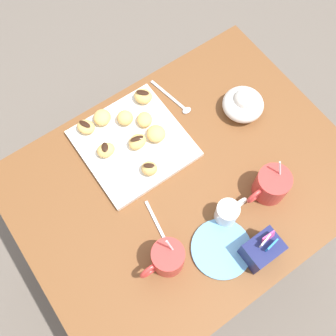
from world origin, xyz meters
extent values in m
plane|color=#665B51|center=(0.00, 0.00, 0.00)|extent=(8.00, 8.00, 0.00)
cube|color=brown|center=(0.00, 0.00, 0.68)|extent=(0.93, 0.71, 0.04)
cube|color=brown|center=(-0.40, -0.29, 0.33)|extent=(0.07, 0.07, 0.67)
cube|color=brown|center=(0.40, -0.29, 0.33)|extent=(0.07, 0.07, 0.67)
cube|color=brown|center=(-0.40, 0.29, 0.33)|extent=(0.07, 0.07, 0.67)
cube|color=silver|center=(0.06, -0.18, 0.71)|extent=(0.29, 0.29, 0.02)
cylinder|color=red|center=(-0.17, 0.15, 0.75)|extent=(0.09, 0.09, 0.09)
torus|color=red|center=(-0.11, 0.15, 0.75)|extent=(0.06, 0.01, 0.06)
cylinder|color=#331E11|center=(-0.17, 0.15, 0.78)|extent=(0.08, 0.08, 0.01)
cylinder|color=silver|center=(-0.19, 0.15, 0.78)|extent=(0.01, 0.04, 0.11)
cylinder|color=red|center=(0.17, 0.15, 0.75)|extent=(0.08, 0.08, 0.10)
torus|color=red|center=(0.22, 0.15, 0.76)|extent=(0.06, 0.01, 0.06)
cylinder|color=#331E11|center=(0.17, 0.15, 0.79)|extent=(0.07, 0.07, 0.01)
cylinder|color=silver|center=(0.15, 0.15, 0.79)|extent=(0.02, 0.04, 0.13)
cylinder|color=silver|center=(-0.02, 0.14, 0.74)|extent=(0.06, 0.06, 0.07)
cone|color=silver|center=(0.00, 0.14, 0.76)|extent=(0.02, 0.02, 0.02)
torus|color=silver|center=(-0.06, 0.14, 0.74)|extent=(0.05, 0.01, 0.05)
cylinder|color=white|center=(-0.02, 0.14, 0.77)|extent=(0.05, 0.05, 0.01)
cube|color=#191E51|center=(-0.03, 0.27, 0.74)|extent=(0.09, 0.07, 0.08)
cube|color=#2D84D1|center=(-0.05, 0.28, 0.79)|extent=(0.04, 0.01, 0.03)
cube|color=white|center=(-0.04, 0.26, 0.79)|extent=(0.04, 0.01, 0.03)
cube|color=#EA4C93|center=(-0.05, 0.26, 0.79)|extent=(0.04, 0.01, 0.03)
ellipsoid|color=silver|center=(-0.27, -0.09, 0.74)|extent=(0.12, 0.12, 0.07)
sphere|color=silver|center=(-0.27, -0.09, 0.76)|extent=(0.07, 0.07, 0.07)
ellipsoid|color=green|center=(-0.26, -0.09, 0.78)|extent=(0.03, 0.02, 0.01)
cylinder|color=#66A8DB|center=(0.04, 0.21, 0.71)|extent=(0.16, 0.16, 0.01)
cube|color=silver|center=(0.14, 0.06, 0.71)|extent=(0.03, 0.15, 0.00)
ellipsoid|color=silver|center=(0.15, 0.14, 0.71)|extent=(0.03, 0.02, 0.01)
cube|color=silver|center=(-0.12, -0.25, 0.71)|extent=(0.04, 0.15, 0.00)
ellipsoid|color=silver|center=(-0.13, -0.18, 0.71)|extent=(0.03, 0.02, 0.01)
ellipsoid|color=#E5B260|center=(-0.01, -0.21, 0.73)|extent=(0.06, 0.07, 0.03)
ellipsoid|color=#E5B260|center=(0.14, -0.29, 0.73)|extent=(0.07, 0.07, 0.03)
ellipsoid|color=black|center=(0.14, -0.29, 0.75)|extent=(0.03, 0.04, 0.00)
ellipsoid|color=#E5B260|center=(-0.05, -0.28, 0.74)|extent=(0.07, 0.07, 0.04)
ellipsoid|color=black|center=(-0.05, -0.28, 0.76)|extent=(0.04, 0.04, 0.00)
ellipsoid|color=#E5B260|center=(0.07, -0.08, 0.74)|extent=(0.06, 0.06, 0.04)
ellipsoid|color=black|center=(0.07, -0.08, 0.76)|extent=(0.03, 0.03, 0.00)
ellipsoid|color=#E5B260|center=(0.14, -0.19, 0.74)|extent=(0.06, 0.05, 0.03)
ellipsoid|color=black|center=(0.14, -0.19, 0.75)|extent=(0.03, 0.03, 0.00)
ellipsoid|color=#E5B260|center=(-0.01, -0.15, 0.74)|extent=(0.07, 0.07, 0.04)
ellipsoid|color=#E5B260|center=(0.04, -0.25, 0.74)|extent=(0.07, 0.07, 0.04)
ellipsoid|color=#E5B260|center=(0.09, -0.29, 0.74)|extent=(0.07, 0.07, 0.04)
ellipsoid|color=#E5B260|center=(0.05, -0.16, 0.74)|extent=(0.06, 0.05, 0.03)
ellipsoid|color=black|center=(0.05, -0.16, 0.75)|extent=(0.04, 0.02, 0.00)
camera|label=1|loc=(0.27, 0.30, 1.74)|focal=42.69mm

